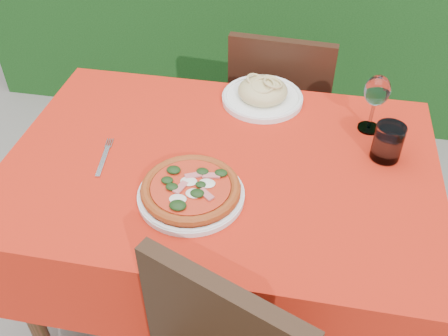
% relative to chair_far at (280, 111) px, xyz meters
% --- Properties ---
extents(ground, '(60.00, 60.00, 0.00)m').
position_rel_chair_far_xyz_m(ground, '(-0.13, -0.65, -0.50)').
color(ground, slate).
rests_on(ground, ground).
extents(dining_table, '(1.26, 0.86, 0.75)m').
position_rel_chair_far_xyz_m(dining_table, '(-0.13, -0.65, 0.10)').
color(dining_table, '#462516').
rests_on(dining_table, ground).
extents(chair_far, '(0.42, 0.42, 0.87)m').
position_rel_chair_far_xyz_m(chair_far, '(0.00, 0.00, 0.00)').
color(chair_far, black).
rests_on(chair_far, ground).
extents(pizza_plate, '(0.29, 0.29, 0.05)m').
position_rel_chair_far_xyz_m(pizza_plate, '(-0.17, -0.81, 0.27)').
color(pizza_plate, white).
rests_on(pizza_plate, dining_table).
extents(pasta_plate, '(0.27, 0.27, 0.08)m').
position_rel_chair_far_xyz_m(pasta_plate, '(-0.05, -0.31, 0.28)').
color(pasta_plate, white).
rests_on(pasta_plate, dining_table).
extents(water_glass, '(0.08, 0.08, 0.11)m').
position_rel_chair_far_xyz_m(water_glass, '(0.35, -0.54, 0.30)').
color(water_glass, silver).
rests_on(water_glass, dining_table).
extents(wine_glass, '(0.08, 0.08, 0.19)m').
position_rel_chair_far_xyz_m(wine_glass, '(0.30, -0.41, 0.38)').
color(wine_glass, silver).
rests_on(wine_glass, dining_table).
extents(fork, '(0.05, 0.19, 0.00)m').
position_rel_chair_far_xyz_m(fork, '(-0.46, -0.72, 0.25)').
color(fork, silver).
rests_on(fork, dining_table).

